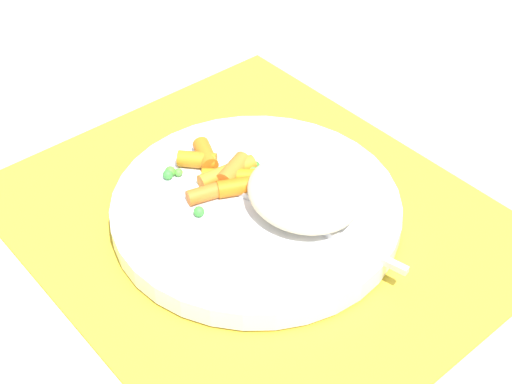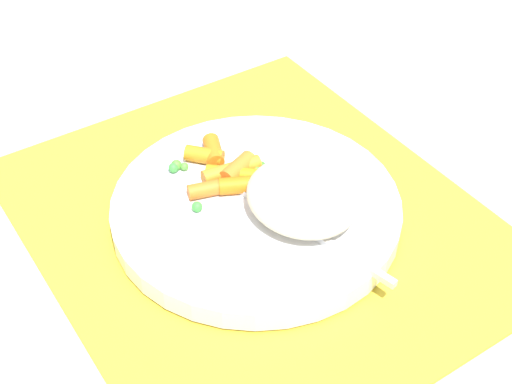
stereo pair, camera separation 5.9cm
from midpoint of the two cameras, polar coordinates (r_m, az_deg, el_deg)
name	(u,v)px [view 1 (the left image)]	position (r m, az deg, el deg)	size (l,w,h in m)	color
ground_plane	(256,222)	(0.66, -2.55, -2.41)	(2.40, 2.40, 0.00)	beige
placemat	(256,219)	(0.66, -2.56, -2.22)	(0.43, 0.37, 0.01)	gold
plate	(256,209)	(0.65, -2.59, -1.41)	(0.26, 0.26, 0.02)	white
rice_mound	(304,192)	(0.63, 1.05, -0.15)	(0.10, 0.09, 0.03)	beige
carrot_portion	(223,173)	(0.66, -5.13, 1.37)	(0.09, 0.08, 0.02)	orange
pea_scatter	(211,178)	(0.66, -6.03, 0.97)	(0.07, 0.09, 0.01)	#559646
fork	(288,213)	(0.63, -0.22, -1.77)	(0.18, 0.05, 0.01)	silver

